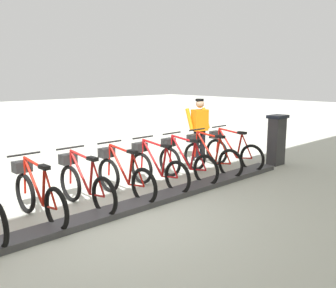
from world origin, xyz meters
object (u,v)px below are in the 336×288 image
Objects in this scene: bike_docked_3 at (156,168)px; bike_docked_0 at (231,151)px; bike_docked_6 at (37,194)px; payment_kiosk at (276,139)px; bike_docked_4 at (123,175)px; worker_near_rack at (199,127)px; bike_docked_2 at (185,161)px; bike_docked_1 at (209,156)px; bike_docked_5 at (84,184)px.

bike_docked_0 is at bearing -90.00° from bike_docked_3.
bike_docked_0 is 1.00× the size of bike_docked_6.
payment_kiosk reaches higher than bike_docked_0.
bike_docked_4 is 1.00× the size of bike_docked_6.
bike_docked_6 is 5.11m from worker_near_rack.
worker_near_rack reaches higher than bike_docked_3.
bike_docked_4 and bike_docked_6 have the same top height.
bike_docked_4 is (0.57, 4.42, -0.24)m from payment_kiosk.
worker_near_rack is at bearing -57.16° from bike_docked_2.
bike_docked_1 is at bearing -90.00° from bike_docked_2.
bike_docked_3 is (0.00, 0.83, 0.00)m from bike_docked_2.
worker_near_rack is (1.08, -0.85, 0.48)m from bike_docked_1.
bike_docked_5 is at bearing 90.00° from bike_docked_1.
bike_docked_1 is 1.04× the size of worker_near_rack.
bike_docked_0 is 1.00× the size of bike_docked_3.
bike_docked_1 is 1.00× the size of bike_docked_6.
bike_docked_6 is (0.00, 4.95, 0.00)m from bike_docked_0.
bike_docked_1 is 1.00× the size of bike_docked_3.
bike_docked_1 is 4.13m from bike_docked_6.
payment_kiosk is 0.77× the size of worker_near_rack.
bike_docked_0 and bike_docked_6 have the same top height.
worker_near_rack is (1.08, -0.02, 0.48)m from bike_docked_0.
bike_docked_4 is 3.53m from worker_near_rack.
worker_near_rack is at bearing 33.57° from payment_kiosk.
bike_docked_0 and bike_docked_5 have the same top height.
bike_docked_1 is at bearing 141.83° from worker_near_rack.
bike_docked_0 is 1.00× the size of bike_docked_2.
bike_docked_5 is at bearing 90.00° from bike_docked_0.
bike_docked_4 is at bearing 82.63° from payment_kiosk.
bike_docked_5 is 4.31m from worker_near_rack.
bike_docked_5 is at bearing 90.00° from bike_docked_4.
bike_docked_3 is 1.00× the size of bike_docked_6.
worker_near_rack is (1.08, -3.32, 0.48)m from bike_docked_4.
worker_near_rack reaches higher than bike_docked_1.
payment_kiosk reaches higher than bike_docked_1.
bike_docked_3 is (0.00, 2.48, 0.00)m from bike_docked_0.
bike_docked_6 is (0.00, 4.13, 0.00)m from bike_docked_1.
bike_docked_2 is 0.83m from bike_docked_3.
bike_docked_3 is at bearing -90.00° from bike_docked_5.
bike_docked_4 is 1.65m from bike_docked_6.
bike_docked_2 and bike_docked_3 have the same top height.
bike_docked_2 is at bearing 90.00° from bike_docked_1.
bike_docked_2 is at bearing 90.00° from bike_docked_0.
bike_docked_0 is (0.57, 1.12, -0.24)m from payment_kiosk.
payment_kiosk reaches higher than bike_docked_4.
payment_kiosk is at bearing -101.66° from bike_docked_2.
bike_docked_3 is at bearing -90.00° from bike_docked_4.
bike_docked_3 is 2.76m from worker_near_rack.
bike_docked_2 is at bearing -90.00° from bike_docked_4.
bike_docked_6 is at bearing 90.00° from bike_docked_1.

